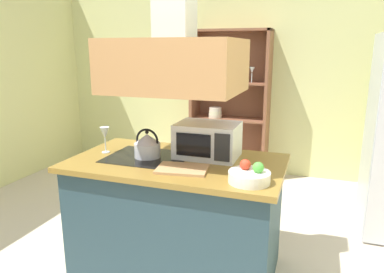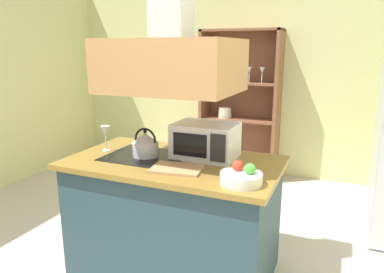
{
  "view_description": "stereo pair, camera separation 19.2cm",
  "coord_description": "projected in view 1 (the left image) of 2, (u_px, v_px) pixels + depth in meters",
  "views": [
    {
      "loc": [
        0.73,
        -1.95,
        1.7
      ],
      "look_at": [
        -0.21,
        0.75,
        1.0
      ],
      "focal_mm": 33.61,
      "sensor_mm": 36.0,
      "label": 1
    },
    {
      "loc": [
        0.91,
        -1.88,
        1.7
      ],
      "look_at": [
        -0.21,
        0.75,
        1.0
      ],
      "focal_mm": 33.61,
      "sensor_mm": 36.0,
      "label": 2
    }
  ],
  "objects": [
    {
      "name": "range_hood",
      "position": [
        175.0,
        47.0,
        2.45
      ],
      "size": [
        0.9,
        0.7,
        1.3
      ],
      "color": "#B47E4A"
    },
    {
      "name": "fruit_bowl",
      "position": [
        250.0,
        176.0,
        2.2
      ],
      "size": [
        0.26,
        0.26,
        0.13
      ],
      "color": "silver",
      "rests_on": "kitchen_island"
    },
    {
      "name": "cutting_board",
      "position": [
        182.0,
        169.0,
        2.43
      ],
      "size": [
        0.37,
        0.29,
        0.02
      ],
      "primitive_type": "cube",
      "rotation": [
        0.0,
        0.0,
        0.14
      ],
      "color": "tan",
      "rests_on": "kitchen_island"
    },
    {
      "name": "kitchen_island",
      "position": [
        177.0,
        216.0,
        2.75
      ],
      "size": [
        1.56,
        0.9,
        0.9
      ],
      "color": "#253C46",
      "rests_on": "ground"
    },
    {
      "name": "wine_glass_on_counter",
      "position": [
        105.0,
        134.0,
        2.81
      ],
      "size": [
        0.08,
        0.08,
        0.21
      ],
      "color": "silver",
      "rests_on": "kitchen_island"
    },
    {
      "name": "dish_cabinet",
      "position": [
        230.0,
        112.0,
        4.89
      ],
      "size": [
        1.03,
        0.4,
        1.94
      ],
      "color": "brown",
      "rests_on": "ground"
    },
    {
      "name": "microwave",
      "position": [
        208.0,
        140.0,
        2.7
      ],
      "size": [
        0.46,
        0.35,
        0.26
      ],
      "color": "silver",
      "rests_on": "kitchen_island"
    },
    {
      "name": "wall_back",
      "position": [
        262.0,
        75.0,
        4.85
      ],
      "size": [
        6.0,
        0.12,
        2.7
      ],
      "primitive_type": "cube",
      "color": "beige",
      "rests_on": "ground"
    },
    {
      "name": "kettle",
      "position": [
        147.0,
        145.0,
        2.7
      ],
      "size": [
        0.2,
        0.2,
        0.22
      ],
      "color": "silver",
      "rests_on": "kitchen_island"
    }
  ]
}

